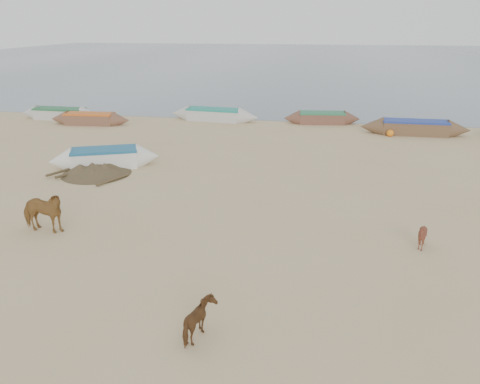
# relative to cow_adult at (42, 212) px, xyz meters

# --- Properties ---
(ground) EXTENTS (140.00, 140.00, 0.00)m
(ground) POSITION_rel_cow_adult_xyz_m (6.44, -1.57, -0.75)
(ground) COLOR tan
(ground) RESTS_ON ground
(sea) EXTENTS (160.00, 160.00, 0.00)m
(sea) POSITION_rel_cow_adult_xyz_m (6.44, 80.43, -0.74)
(sea) COLOR slate
(sea) RESTS_ON ground
(cow_adult) EXTENTS (1.82, 0.93, 1.49)m
(cow_adult) POSITION_rel_cow_adult_xyz_m (0.00, 0.00, 0.00)
(cow_adult) COLOR brown
(cow_adult) RESTS_ON ground
(calf_front) EXTENTS (1.05, 1.02, 0.88)m
(calf_front) POSITION_rel_cow_adult_xyz_m (12.59, 0.89, -0.31)
(calf_front) COLOR #5E2C1D
(calf_front) RESTS_ON ground
(calf_right) EXTENTS (0.98, 1.08, 0.93)m
(calf_right) POSITION_rel_cow_adult_xyz_m (6.75, -4.70, -0.28)
(calf_right) COLOR brown
(calf_right) RESTS_ON ground
(near_canoe) EXTENTS (5.47, 3.29, 0.93)m
(near_canoe) POSITION_rel_cow_adult_xyz_m (-1.28, 7.62, -0.28)
(near_canoe) COLOR silver
(near_canoe) RESTS_ON ground
(debris_pile) EXTENTS (4.08, 4.08, 0.47)m
(debris_pile) POSITION_rel_cow_adult_xyz_m (-1.21, 6.45, -0.51)
(debris_pile) COLOR brown
(debris_pile) RESTS_ON ground
(waterline_canoes) EXTENTS (57.93, 4.76, 0.92)m
(waterline_canoes) POSITION_rel_cow_adult_xyz_m (6.07, 18.57, -0.32)
(waterline_canoes) COLOR brown
(waterline_canoes) RESTS_ON ground
(beach_clutter) EXTENTS (44.34, 4.78, 0.64)m
(beach_clutter) POSITION_rel_cow_adult_xyz_m (10.45, 18.25, -0.45)
(beach_clutter) COLOR #2B6034
(beach_clutter) RESTS_ON ground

